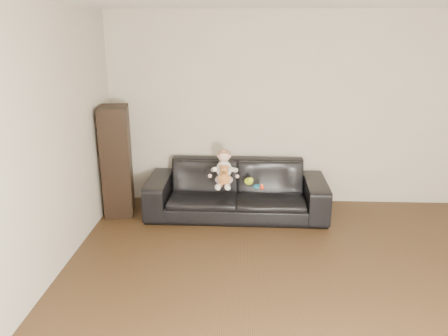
{
  "coord_description": "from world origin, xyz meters",
  "views": [
    {
      "loc": [
        -0.66,
        -3.12,
        2.35
      ],
      "look_at": [
        -0.9,
        2.14,
        0.67
      ],
      "focal_mm": 35.0,
      "sensor_mm": 36.0,
      "label": 1
    }
  ],
  "objects_px": {
    "toy_blue_disc": "(258,186)",
    "sofa": "(236,189)",
    "cabinet": "(117,161)",
    "baby": "(224,170)",
    "teddy_bear": "(224,175)",
    "toy_rattle": "(262,187)",
    "toy_green": "(249,181)"
  },
  "relations": [
    {
      "from": "sofa",
      "to": "toy_blue_disc",
      "type": "xyz_separation_m",
      "value": [
        0.27,
        -0.19,
        0.12
      ]
    },
    {
      "from": "toy_green",
      "to": "toy_rattle",
      "type": "bearing_deg",
      "value": -46.49
    },
    {
      "from": "cabinet",
      "to": "baby",
      "type": "xyz_separation_m",
      "value": [
        1.4,
        -0.1,
        -0.06
      ]
    },
    {
      "from": "baby",
      "to": "toy_green",
      "type": "relative_size",
      "value": 3.43
    },
    {
      "from": "teddy_bear",
      "to": "toy_rattle",
      "type": "distance_m",
      "value": 0.49
    },
    {
      "from": "cabinet",
      "to": "teddy_bear",
      "type": "bearing_deg",
      "value": -20.67
    },
    {
      "from": "cabinet",
      "to": "sofa",
      "type": "bearing_deg",
      "value": -10.02
    },
    {
      "from": "baby",
      "to": "toy_blue_disc",
      "type": "xyz_separation_m",
      "value": [
        0.43,
        -0.07,
        -0.2
      ]
    },
    {
      "from": "sofa",
      "to": "toy_green",
      "type": "bearing_deg",
      "value": -35.59
    },
    {
      "from": "toy_blue_disc",
      "to": "toy_green",
      "type": "bearing_deg",
      "value": 145.16
    },
    {
      "from": "sofa",
      "to": "toy_blue_disc",
      "type": "height_order",
      "value": "sofa"
    },
    {
      "from": "cabinet",
      "to": "toy_rattle",
      "type": "relative_size",
      "value": 23.64
    },
    {
      "from": "sofa",
      "to": "teddy_bear",
      "type": "height_order",
      "value": "teddy_bear"
    },
    {
      "from": "sofa",
      "to": "toy_blue_disc",
      "type": "distance_m",
      "value": 0.35
    },
    {
      "from": "teddy_bear",
      "to": "toy_rattle",
      "type": "height_order",
      "value": "teddy_bear"
    },
    {
      "from": "toy_green",
      "to": "toy_blue_disc",
      "type": "relative_size",
      "value": 1.25
    },
    {
      "from": "toy_rattle",
      "to": "toy_blue_disc",
      "type": "relative_size",
      "value": 0.56
    },
    {
      "from": "baby",
      "to": "teddy_bear",
      "type": "distance_m",
      "value": 0.15
    },
    {
      "from": "teddy_bear",
      "to": "toy_green",
      "type": "relative_size",
      "value": 1.88
    },
    {
      "from": "cabinet",
      "to": "baby",
      "type": "distance_m",
      "value": 1.41
    },
    {
      "from": "baby",
      "to": "toy_blue_disc",
      "type": "bearing_deg",
      "value": -3.52
    },
    {
      "from": "sofa",
      "to": "teddy_bear",
      "type": "bearing_deg",
      "value": -118.68
    },
    {
      "from": "cabinet",
      "to": "toy_blue_disc",
      "type": "xyz_separation_m",
      "value": [
        1.83,
        -0.17,
        -0.26
      ]
    },
    {
      "from": "cabinet",
      "to": "baby",
      "type": "height_order",
      "value": "cabinet"
    },
    {
      "from": "toy_blue_disc",
      "to": "sofa",
      "type": "bearing_deg",
      "value": 144.38
    },
    {
      "from": "toy_rattle",
      "to": "sofa",
      "type": "bearing_deg",
      "value": 138.16
    },
    {
      "from": "cabinet",
      "to": "toy_rattle",
      "type": "distance_m",
      "value": 1.91
    },
    {
      "from": "sofa",
      "to": "toy_green",
      "type": "distance_m",
      "value": 0.25
    },
    {
      "from": "teddy_bear",
      "to": "cabinet",
      "type": "bearing_deg",
      "value": 169.72
    },
    {
      "from": "toy_green",
      "to": "toy_rattle",
      "type": "height_order",
      "value": "toy_green"
    },
    {
      "from": "toy_green",
      "to": "toy_rattle",
      "type": "relative_size",
      "value": 2.23
    },
    {
      "from": "toy_green",
      "to": "toy_rattle",
      "type": "xyz_separation_m",
      "value": [
        0.16,
        -0.17,
        -0.02
      ]
    }
  ]
}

